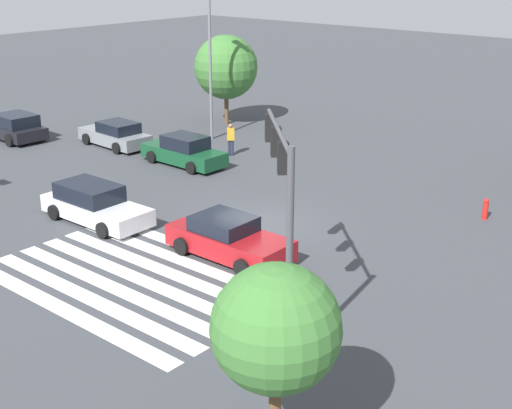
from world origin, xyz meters
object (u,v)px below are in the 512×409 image
car_0 (15,127)px  car_2 (184,151)px  traffic_signal_mast (281,184)px  fire_hydrant (485,209)px  pedestrian (231,138)px  tree_corner_a (226,67)px  street_light_pole_a (210,52)px  tree_corner_b (276,329)px  car_4 (116,135)px  car_1 (94,204)px  car_3 (228,239)px

car_0 → car_2: size_ratio=0.91×
traffic_signal_mast → fire_hydrant: (0.84, 12.04, -3.85)m
pedestrian → fire_hydrant: pedestrian is taller
pedestrian → tree_corner_a: bearing=176.5°
street_light_pole_a → tree_corner_a: 3.96m
tree_corner_b → fire_hydrant: 16.86m
car_0 → street_light_pole_a: street_light_pole_a is taller
traffic_signal_mast → car_0: bearing=29.0°
pedestrian → car_4: bearing=-113.6°
car_0 → tree_corner_b: (27.85, -11.44, 2.41)m
car_2 → tree_corner_a: (-4.32, 7.84, 2.78)m
car_4 → tree_corner_a: tree_corner_a is taller
pedestrian → street_light_pole_a: size_ratio=0.21×
car_1 → pedestrian: (-2.28, 10.48, 0.25)m
car_0 → car_1: 14.64m
car_1 → car_2: bearing=110.1°
fire_hydrant → traffic_signal_mast: bearing=-94.0°
pedestrian → fire_hydrant: 13.91m
street_light_pole_a → tree_corner_a: size_ratio=1.50×
pedestrian → tree_corner_b: bearing=-3.3°
tree_corner_b → fire_hydrant: tree_corner_b is taller
car_3 → tree_corner_a: tree_corner_a is taller
car_2 → car_4: (-5.36, 0.08, -0.04)m
car_1 → fire_hydrant: car_1 is taller
traffic_signal_mast → fire_hydrant: bearing=-49.0°
car_1 → street_light_pole_a: size_ratio=0.60×
pedestrian → car_3: bearing=-5.9°
pedestrian → fire_hydrant: bearing=40.9°
car_0 → pedestrian: size_ratio=2.49×
car_2 → car_4: 5.36m
car_3 → tree_corner_b: size_ratio=1.02×
car_2 → car_3: 11.50m
pedestrian → tree_corner_b: tree_corner_b is taller
car_3 → street_light_pole_a: street_light_pole_a is taller
car_1 → car_4: bearing=136.1°
traffic_signal_mast → car_3: bearing=13.1°
car_1 → tree_corner_a: 17.40m
tree_corner_b → traffic_signal_mast: bearing=127.3°
car_1 → tree_corner_a: size_ratio=0.90×
car_2 → traffic_signal_mast: bearing=145.9°
traffic_signal_mast → tree_corner_a: bearing=0.8°
car_4 → pedestrian: bearing=-152.5°
car_2 → street_light_pole_a: bearing=-60.3°
car_2 → fire_hydrant: bearing=-169.5°
traffic_signal_mast → car_4: (-19.04, 9.75, -3.64)m
car_3 → pedestrian: pedestrian is taller
car_3 → pedestrian: (-8.59, 9.63, 0.28)m
car_1 → street_light_pole_a: street_light_pole_a is taller
tree_corner_b → fire_hydrant: bearing=98.7°
car_2 → fire_hydrant: car_2 is taller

